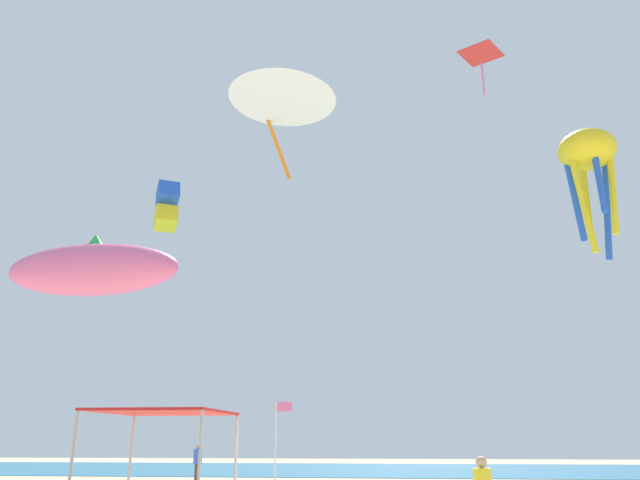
{
  "coord_description": "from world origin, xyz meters",
  "views": [
    {
      "loc": [
        2.55,
        -15.69,
        1.92
      ],
      "look_at": [
        -0.22,
        8.05,
        9.75
      ],
      "focal_mm": 34.36,
      "sensor_mm": 36.0,
      "label": 1
    }
  ],
  "objects_px": {
    "banner_flag": "(278,438)",
    "kite_octopus_yellow": "(588,156)",
    "kite_diamond_red": "(481,56)",
    "kite_delta_white": "(283,91)",
    "kite_inflatable_pink": "(93,269)",
    "canopy_tent": "(164,417)",
    "kite_box_blue": "(167,206)",
    "person_leftmost": "(198,459)"
  },
  "relations": [
    {
      "from": "kite_diamond_red",
      "to": "kite_delta_white",
      "type": "height_order",
      "value": "kite_diamond_red"
    },
    {
      "from": "canopy_tent",
      "to": "kite_octopus_yellow",
      "type": "distance_m",
      "value": 27.51
    },
    {
      "from": "canopy_tent",
      "to": "kite_octopus_yellow",
      "type": "xyz_separation_m",
      "value": [
        16.37,
        17.01,
        14.11
      ]
    },
    {
      "from": "canopy_tent",
      "to": "kite_octopus_yellow",
      "type": "height_order",
      "value": "kite_octopus_yellow"
    },
    {
      "from": "banner_flag",
      "to": "kite_diamond_red",
      "type": "bearing_deg",
      "value": 22.95
    },
    {
      "from": "person_leftmost",
      "to": "banner_flag",
      "type": "bearing_deg",
      "value": 179.91
    },
    {
      "from": "person_leftmost",
      "to": "kite_inflatable_pink",
      "type": "height_order",
      "value": "kite_inflatable_pink"
    },
    {
      "from": "canopy_tent",
      "to": "person_leftmost",
      "type": "height_order",
      "value": "canopy_tent"
    },
    {
      "from": "canopy_tent",
      "to": "kite_box_blue",
      "type": "distance_m",
      "value": 29.3
    },
    {
      "from": "banner_flag",
      "to": "kite_box_blue",
      "type": "height_order",
      "value": "kite_box_blue"
    },
    {
      "from": "canopy_tent",
      "to": "kite_inflatable_pink",
      "type": "bearing_deg",
      "value": 126.36
    },
    {
      "from": "kite_inflatable_pink",
      "to": "kite_box_blue",
      "type": "bearing_deg",
      "value": 99.78
    },
    {
      "from": "kite_diamond_red",
      "to": "kite_delta_white",
      "type": "relative_size",
      "value": 0.39
    },
    {
      "from": "kite_inflatable_pink",
      "to": "canopy_tent",
      "type": "bearing_deg",
      "value": -51.95
    },
    {
      "from": "kite_box_blue",
      "to": "kite_diamond_red",
      "type": "relative_size",
      "value": 1.41
    },
    {
      "from": "person_leftmost",
      "to": "kite_diamond_red",
      "type": "xyz_separation_m",
      "value": [
        14.67,
        -4.03,
        19.22
      ]
    },
    {
      "from": "banner_flag",
      "to": "kite_diamond_red",
      "type": "height_order",
      "value": "kite_diamond_red"
    },
    {
      "from": "canopy_tent",
      "to": "person_leftmost",
      "type": "bearing_deg",
      "value": 104.53
    },
    {
      "from": "kite_octopus_yellow",
      "to": "kite_diamond_red",
      "type": "relative_size",
      "value": 2.9
    },
    {
      "from": "canopy_tent",
      "to": "banner_flag",
      "type": "xyz_separation_m",
      "value": [
        1.17,
        8.56,
        -0.45
      ]
    },
    {
      "from": "kite_delta_white",
      "to": "kite_inflatable_pink",
      "type": "height_order",
      "value": "kite_delta_white"
    },
    {
      "from": "kite_box_blue",
      "to": "kite_inflatable_pink",
      "type": "height_order",
      "value": "kite_box_blue"
    },
    {
      "from": "kite_inflatable_pink",
      "to": "banner_flag",
      "type": "bearing_deg",
      "value": -11.48
    },
    {
      "from": "kite_box_blue",
      "to": "kite_octopus_yellow",
      "type": "bearing_deg",
      "value": 137.86
    },
    {
      "from": "person_leftmost",
      "to": "kite_box_blue",
      "type": "relative_size",
      "value": 0.51
    },
    {
      "from": "kite_octopus_yellow",
      "to": "kite_box_blue",
      "type": "height_order",
      "value": "kite_box_blue"
    },
    {
      "from": "kite_octopus_yellow",
      "to": "kite_box_blue",
      "type": "relative_size",
      "value": 2.05
    },
    {
      "from": "canopy_tent",
      "to": "kite_diamond_red",
      "type": "distance_m",
      "value": 24.1
    },
    {
      "from": "kite_octopus_yellow",
      "to": "kite_diamond_red",
      "type": "xyz_separation_m",
      "value": [
        -5.97,
        -4.54,
        3.7
      ]
    },
    {
      "from": "kite_box_blue",
      "to": "canopy_tent",
      "type": "bearing_deg",
      "value": 84.02
    },
    {
      "from": "banner_flag",
      "to": "kite_inflatable_pink",
      "type": "bearing_deg",
      "value": 166.83
    },
    {
      "from": "kite_delta_white",
      "to": "person_leftmost",
      "type": "bearing_deg",
      "value": -161.42
    },
    {
      "from": "canopy_tent",
      "to": "kite_inflatable_pink",
      "type": "height_order",
      "value": "kite_inflatable_pink"
    },
    {
      "from": "kite_diamond_red",
      "to": "kite_inflatable_pink",
      "type": "distance_m",
      "value": 21.4
    },
    {
      "from": "kite_box_blue",
      "to": "person_leftmost",
      "type": "bearing_deg",
      "value": 99.74
    },
    {
      "from": "person_leftmost",
      "to": "kite_inflatable_pink",
      "type": "bearing_deg",
      "value": 113.86
    },
    {
      "from": "kite_delta_white",
      "to": "kite_inflatable_pink",
      "type": "distance_m",
      "value": 11.82
    },
    {
      "from": "banner_flag",
      "to": "kite_octopus_yellow",
      "type": "relative_size",
      "value": 0.46
    },
    {
      "from": "person_leftmost",
      "to": "banner_flag",
      "type": "height_order",
      "value": "banner_flag"
    },
    {
      "from": "person_leftmost",
      "to": "canopy_tent",
      "type": "bearing_deg",
      "value": 160.0
    },
    {
      "from": "kite_diamond_red",
      "to": "kite_delta_white",
      "type": "xyz_separation_m",
      "value": [
        -9.49,
        -2.95,
        -3.17
      ]
    },
    {
      "from": "canopy_tent",
      "to": "banner_flag",
      "type": "distance_m",
      "value": 8.65
    }
  ]
}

